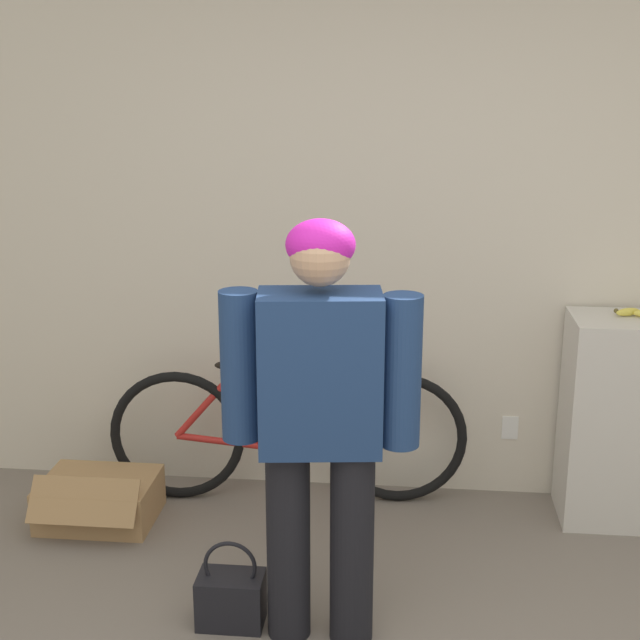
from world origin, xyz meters
TOP-DOWN VIEW (x-y plane):
  - wall_back at (0.00, 2.36)m, footprint 8.00×0.07m
  - person at (-0.27, 1.05)m, footprint 0.71×0.28m
  - bicycle at (-0.55, 2.13)m, footprint 1.76×0.46m
  - handbag at (-0.62, 1.08)m, footprint 0.25×0.16m
  - cardboard_box at (-1.41, 1.83)m, footprint 0.53×0.48m

SIDE VIEW (x-z plane):
  - cardboard_box at x=-1.41m, z-range -0.04..0.25m
  - handbag at x=-0.62m, z-range -0.06..0.29m
  - bicycle at x=-0.55m, z-range -0.01..0.72m
  - person at x=-0.27m, z-range 0.12..1.71m
  - wall_back at x=0.00m, z-range 0.00..2.60m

